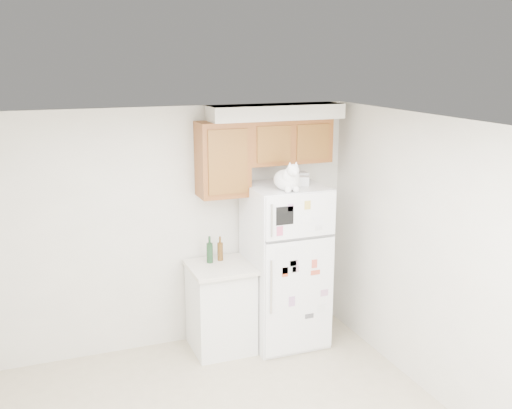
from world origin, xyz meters
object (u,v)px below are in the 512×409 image
cat (288,179)px  storage_box_back (299,177)px  refrigerator (285,265)px  bottle_amber (220,248)px  base_counter (221,307)px  storage_box_front (302,181)px  bottle_green (210,249)px

cat → storage_box_back: (0.27, 0.34, -0.07)m
refrigerator → bottle_amber: 0.71m
cat → bottle_amber: 1.04m
base_counter → storage_box_front: bearing=-6.0°
refrigerator → base_counter: bearing=173.9°
base_counter → storage_box_back: size_ratio=5.11×
bottle_green → refrigerator: bearing=-13.0°
base_counter → bottle_green: bearing=126.5°
cat → storage_box_back: bearing=51.4°
base_counter → storage_box_front: 1.54m
storage_box_front → cat: bearing=-117.7°
refrigerator → bottle_green: bearing=167.0°
refrigerator → cat: size_ratio=3.89×
storage_box_back → bottle_amber: storage_box_back is taller
storage_box_front → bottle_green: size_ratio=0.53×
base_counter → bottle_amber: bearing=71.7°
storage_box_back → bottle_green: bearing=-177.3°
cat → bottle_green: size_ratio=1.56×
storage_box_front → storage_box_back: bearing=98.9°
base_counter → refrigerator: bearing=-6.1°
storage_box_back → storage_box_front: (-0.04, -0.16, -0.01)m
storage_box_back → bottle_green: storage_box_back is taller
refrigerator → storage_box_back: (0.20, 0.14, 0.90)m
cat → storage_box_front: cat is taller
bottle_green → cat: bearing=-28.6°
storage_box_back → storage_box_front: 0.16m
storage_box_back → storage_box_front: storage_box_back is taller
storage_box_back → bottle_green: (-0.97, 0.04, -0.69)m
storage_box_front → bottle_amber: bearing=-171.8°
cat → bottle_amber: size_ratio=1.71×
base_counter → storage_box_back: (0.89, 0.07, 1.29)m
refrigerator → storage_box_back: size_ratio=9.44×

